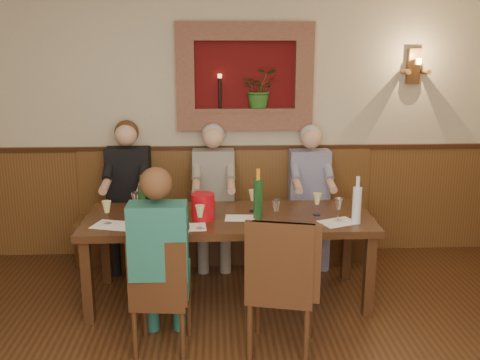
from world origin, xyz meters
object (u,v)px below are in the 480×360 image
object	(u,v)px
dining_table	(229,225)
person_bench_right	(310,206)
chair_near_left	(162,316)
wine_bottle_green_b	(142,200)
person_bench_mid	(214,207)
water_bottle	(357,204)
spittoon_bucket	(203,207)
person_chair_front	(161,276)
bench	(226,227)
person_bench_left	(129,206)
chair_near_right	(281,312)
wine_bottle_green_a	(258,198)

from	to	relation	value
dining_table	person_bench_right	size ratio (longest dim) A/B	1.73
chair_near_left	wine_bottle_green_b	world-z (taller)	wine_bottle_green_b
person_bench_mid	wine_bottle_green_b	xyz separation A→B (m)	(-0.60, -0.79, 0.31)
wine_bottle_green_b	water_bottle	xyz separation A→B (m)	(1.75, -0.29, 0.02)
person_bench_right	spittoon_bucket	size ratio (longest dim) A/B	6.37
person_bench_right	person_chair_front	xyz separation A→B (m)	(-1.35, -1.62, -0.01)
dining_table	spittoon_bucket	world-z (taller)	spittoon_bucket
bench	person_bench_left	world-z (taller)	person_bench_left
water_bottle	spittoon_bucket	bearing A→B (deg)	172.59
spittoon_bucket	person_bench_right	bearing A→B (deg)	40.83
chair_near_right	person_chair_front	xyz separation A→B (m)	(-0.85, 0.08, 0.26)
person_bench_right	bench	bearing A→B (deg)	172.96
wine_bottle_green_a	wine_bottle_green_b	xyz separation A→B (m)	(-0.97, 0.12, -0.03)
person_bench_mid	person_chair_front	xyz separation A→B (m)	(-0.38, -1.62, -0.02)
bench	person_bench_right	size ratio (longest dim) A/B	2.16
spittoon_bucket	wine_bottle_green_b	size ratio (longest dim) A/B	0.62
dining_table	person_bench_left	bearing A→B (deg)	139.20
person_bench_mid	person_bench_right	bearing A→B (deg)	0.04
chair_near_left	chair_near_right	world-z (taller)	chair_near_right
chair_near_right	spittoon_bucket	distance (m)	1.11
chair_near_right	water_bottle	xyz separation A→B (m)	(0.68, 0.62, 0.61)
chair_near_right	wine_bottle_green_b	xyz separation A→B (m)	(-1.07, 0.91, 0.59)
dining_table	person_chair_front	world-z (taller)	person_chair_front
chair_near_left	water_bottle	distance (m)	1.75
person_bench_left	wine_bottle_green_b	xyz separation A→B (m)	(0.24, -0.79, 0.29)
person_bench_right	person_bench_mid	bearing A→B (deg)	-179.96
person_bench_right	person_chair_front	size ratio (longest dim) A/B	1.01
dining_table	wine_bottle_green_b	xyz separation A→B (m)	(-0.72, 0.05, 0.22)
person_bench_right	spittoon_bucket	xyz separation A→B (m)	(-1.06, -0.91, 0.29)
spittoon_bucket	water_bottle	distance (m)	1.25
dining_table	chair_near_left	size ratio (longest dim) A/B	2.72
bench	water_bottle	xyz separation A→B (m)	(1.03, -1.18, 0.58)
bench	wine_bottle_green_b	distance (m)	1.28
water_bottle	wine_bottle_green_a	bearing A→B (deg)	167.95
person_chair_front	person_bench_mid	bearing A→B (deg)	76.93
person_bench_left	wine_bottle_green_b	distance (m)	0.87
person_bench_right	chair_near_right	bearing A→B (deg)	-106.42
chair_near_right	chair_near_left	bearing A→B (deg)	-171.23
bench	chair_near_left	size ratio (longest dim) A/B	3.40
chair_near_left	water_bottle	size ratio (longest dim) A/B	2.28
water_bottle	chair_near_right	bearing A→B (deg)	-137.51
dining_table	chair_near_left	distance (m)	1.03
person_bench_left	wine_bottle_green_a	xyz separation A→B (m)	(1.21, -0.91, 0.33)
person_chair_front	dining_table	bearing A→B (deg)	57.36
person_bench_mid	person_chair_front	size ratio (longest dim) A/B	1.03
bench	wine_bottle_green_a	distance (m)	1.20
person_bench_mid	chair_near_left	bearing A→B (deg)	-103.03
dining_table	person_bench_right	xyz separation A→B (m)	(0.85, 0.84, -0.10)
person_bench_mid	wine_bottle_green_a	distance (m)	1.04
chair_near_right	wine_bottle_green_a	xyz separation A→B (m)	(-0.10, 0.79, 0.63)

